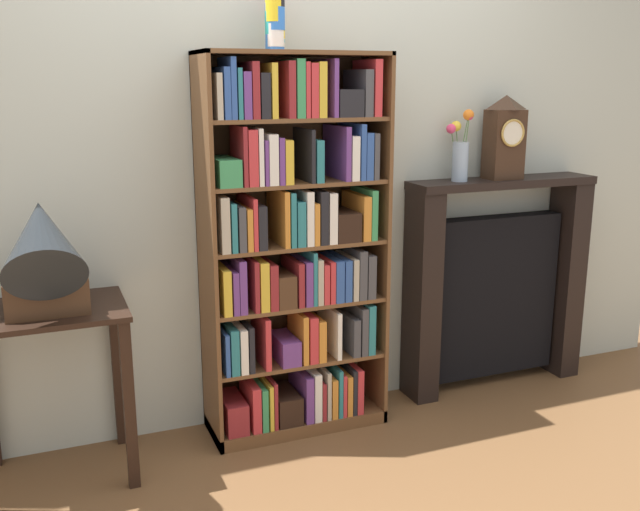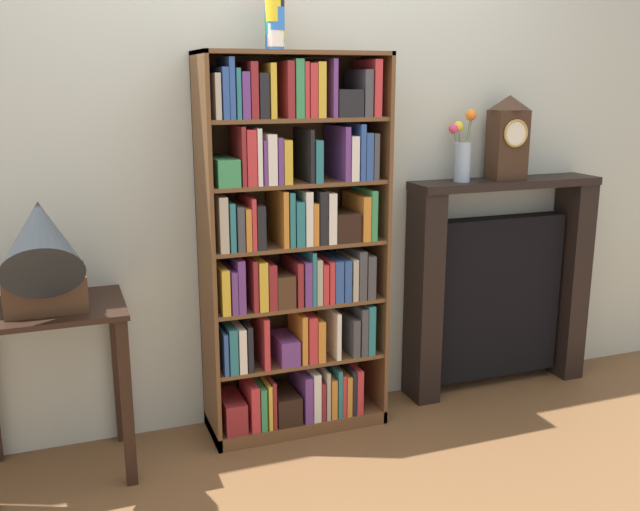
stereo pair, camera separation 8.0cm
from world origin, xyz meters
TOP-DOWN VIEW (x-y plane):
  - ground_plane at (0.00, 0.00)m, footprint 7.52×6.40m
  - wall_back at (0.05, 0.30)m, footprint 4.52×0.08m
  - bookshelf at (-0.01, 0.09)m, footprint 0.82×0.32m
  - cup_stack at (-0.07, 0.13)m, footprint 0.08×0.08m
  - side_table_left at (-1.06, 0.03)m, footprint 0.59×0.46m
  - gramophone at (-1.06, -0.07)m, footprint 0.31×0.51m
  - fireplace_mantel at (1.15, 0.17)m, footprint 1.02×0.22m
  - mantel_clock at (1.14, 0.15)m, footprint 0.18×0.14m
  - flower_vase at (0.89, 0.16)m, footprint 0.13×0.12m

SIDE VIEW (x-z plane):
  - ground_plane at x=0.00m, z-range -0.02..0.00m
  - side_table_left at x=-1.06m, z-range 0.18..0.91m
  - fireplace_mantel at x=1.15m, z-range -0.01..1.11m
  - bookshelf at x=-0.01m, z-range -0.03..1.69m
  - gramophone at x=-1.06m, z-range 0.70..1.24m
  - flower_vase at x=0.89m, z-range 1.09..1.44m
  - wall_back at x=0.05m, z-range 0.00..2.60m
  - mantel_clock at x=1.14m, z-range 1.12..1.53m
  - cup_stack at x=-0.07m, z-range 1.72..1.98m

